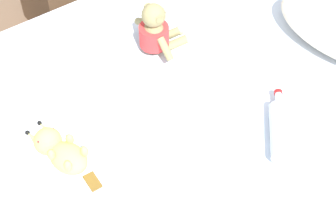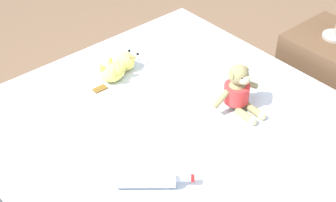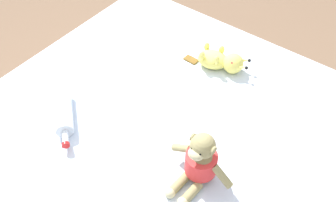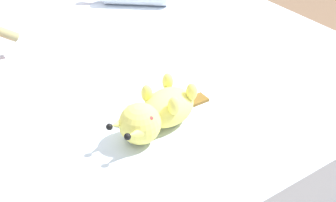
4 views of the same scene
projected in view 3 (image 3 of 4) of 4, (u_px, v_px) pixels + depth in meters
ground_plane at (146, 188)px, 2.02m from camera, size 16.00×16.00×0.00m
bed at (144, 165)px, 1.88m from camera, size 1.59×1.84×0.40m
plush_monkey at (200, 162)px, 1.52m from camera, size 0.29×0.23×0.24m
plush_yellow_creature at (221, 61)px, 1.99m from camera, size 0.32×0.16×0.10m
glass_bottle at (64, 112)px, 1.77m from camera, size 0.27×0.24×0.08m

